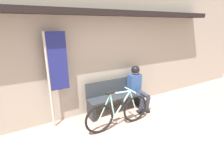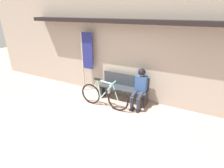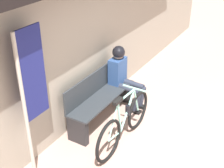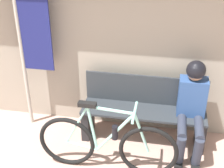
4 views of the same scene
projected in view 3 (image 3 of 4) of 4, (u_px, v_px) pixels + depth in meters
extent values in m
plane|color=tan|center=(213.00, 168.00, 4.56)|extent=(24.00, 24.00, 0.00)
cube|color=#9E9384|center=(73.00, 35.00, 4.88)|extent=(12.00, 0.12, 3.20)
cube|color=#2D3338|center=(103.00, 97.00, 5.42)|extent=(1.59, 0.42, 0.03)
cube|color=#2D3338|center=(93.00, 84.00, 5.41)|extent=(1.59, 0.03, 0.40)
cube|color=#232326|center=(78.00, 131.00, 4.98)|extent=(0.10, 0.36, 0.44)
cube|color=#232326|center=(123.00, 91.00, 6.10)|extent=(0.10, 0.36, 0.44)
torus|color=black|center=(109.00, 141.00, 4.57)|extent=(0.68, 0.05, 0.68)
torus|color=black|center=(138.00, 110.00, 5.29)|extent=(0.68, 0.05, 0.68)
cylinder|color=#93DBCC|center=(126.00, 96.00, 4.72)|extent=(0.52, 0.03, 0.07)
cylinder|color=#93DBCC|center=(127.00, 110.00, 4.90)|extent=(0.45, 0.03, 0.57)
cylinder|color=#93DBCC|center=(119.00, 117.00, 4.70)|extent=(0.13, 0.03, 0.59)
cylinder|color=#93DBCC|center=(115.00, 136.00, 4.72)|extent=(0.37, 0.03, 0.09)
cylinder|color=#93DBCC|center=(113.00, 122.00, 4.55)|extent=(0.29, 0.02, 0.53)
cylinder|color=#93DBCC|center=(136.00, 100.00, 5.11)|extent=(0.20, 0.03, 0.50)
cube|color=black|center=(118.00, 101.00, 4.51)|extent=(0.20, 0.07, 0.05)
cylinder|color=#93DBCC|center=(134.00, 88.00, 4.92)|extent=(0.03, 0.40, 0.03)
cylinder|color=black|center=(127.00, 110.00, 4.90)|extent=(0.07, 0.07, 0.17)
cylinder|color=#2D3342|center=(127.00, 88.00, 5.68)|extent=(0.11, 0.46, 0.13)
cylinder|color=#2D3342|center=(137.00, 101.00, 5.70)|extent=(0.11, 0.17, 0.42)
cube|color=black|center=(135.00, 111.00, 5.82)|extent=(0.10, 0.22, 0.06)
cylinder|color=#2D3342|center=(132.00, 84.00, 5.83)|extent=(0.11, 0.46, 0.13)
cylinder|color=#2D3342|center=(142.00, 96.00, 5.85)|extent=(0.11, 0.17, 0.42)
cube|color=black|center=(140.00, 106.00, 5.97)|extent=(0.10, 0.22, 0.06)
cube|color=#2D4C84|center=(118.00, 71.00, 5.76)|extent=(0.34, 0.22, 0.49)
sphere|color=#9E7556|center=(119.00, 54.00, 5.58)|extent=(0.20, 0.20, 0.20)
sphere|color=black|center=(119.00, 52.00, 5.57)|extent=(0.23, 0.23, 0.23)
cylinder|color=#B7B2A8|center=(25.00, 112.00, 3.96)|extent=(0.05, 0.05, 2.12)
cube|color=navy|center=(33.00, 74.00, 3.92)|extent=(0.40, 0.02, 1.24)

